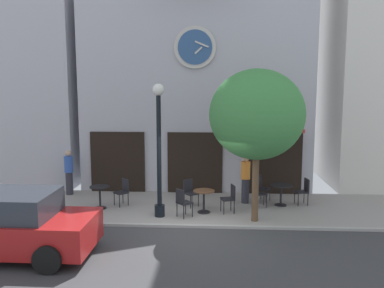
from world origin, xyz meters
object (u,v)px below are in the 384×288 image
object	(u,v)px
cafe_table_leftmost	(100,193)
pedestrian_blue	(69,172)
cafe_table_near_curb	(281,190)
cafe_chair_under_awning	(258,192)
cafe_chair_outer	(261,186)
pedestrian_orange	(245,179)
cafe_chair_near_lamp	(182,201)
cafe_chair_by_entrance	(230,196)
street_tree	(257,115)
parked_car_red	(4,225)
cafe_chair_corner	(123,190)
cafe_table_center_left	(204,197)
cafe_chair_left_end	(190,191)
street_lamp	(159,150)
cafe_chair_right_end	(304,189)

from	to	relation	value
cafe_table_leftmost	pedestrian_blue	size ratio (longest dim) A/B	0.45
cafe_table_near_curb	cafe_chair_under_awning	world-z (taller)	cafe_chair_under_awning
cafe_chair_outer	pedestrian_orange	world-z (taller)	pedestrian_orange
cafe_table_leftmost	cafe_chair_outer	bearing A→B (deg)	12.84
cafe_chair_near_lamp	cafe_chair_by_entrance	size ratio (longest dim) A/B	1.00
cafe_table_leftmost	pedestrian_orange	world-z (taller)	pedestrian_orange
pedestrian_orange	street_tree	bearing A→B (deg)	-85.38
cafe_chair_near_lamp	cafe_chair_by_entrance	world-z (taller)	same
pedestrian_blue	parked_car_red	world-z (taller)	pedestrian_blue
cafe_chair_by_entrance	cafe_chair_outer	world-z (taller)	same
street_tree	cafe_chair_corner	world-z (taller)	street_tree
cafe_table_leftmost	cafe_table_center_left	size ratio (longest dim) A/B	1.04
cafe_table_near_curb	cafe_chair_left_end	size ratio (longest dim) A/B	0.84
cafe_table_center_left	cafe_chair_left_end	size ratio (longest dim) A/B	0.81
cafe_chair_near_lamp	street_tree	bearing A→B (deg)	-5.38
street_lamp	cafe_table_center_left	world-z (taller)	street_lamp
street_tree	cafe_chair_left_end	bearing A→B (deg)	144.93
street_tree	cafe_table_near_curb	size ratio (longest dim) A/B	6.01
cafe_chair_left_end	cafe_chair_corner	xyz separation A→B (m)	(-2.27, -0.03, 0.00)
cafe_chair_left_end	cafe_chair_outer	xyz separation A→B (m)	(2.49, 0.77, 0.00)
cafe_table_near_curb	cafe_chair_under_awning	size ratio (longest dim) A/B	0.84
cafe_table_center_left	cafe_chair_right_end	world-z (taller)	cafe_chair_right_end
cafe_table_leftmost	cafe_table_near_curb	size ratio (longest dim) A/B	1.00
cafe_table_leftmost	pedestrian_orange	bearing A→B (deg)	11.00
cafe_table_center_left	cafe_chair_by_entrance	distance (m)	0.84
street_lamp	cafe_chair_right_end	size ratio (longest dim) A/B	4.56
cafe_chair_right_end	pedestrian_orange	world-z (taller)	pedestrian_orange
street_lamp	cafe_chair_by_entrance	bearing A→B (deg)	12.91
cafe_table_center_left	cafe_chair_right_end	xyz separation A→B (m)	(3.38, 1.09, 0.02)
cafe_table_leftmost	cafe_chair_by_entrance	bearing A→B (deg)	-2.60
cafe_chair_by_entrance	pedestrian_blue	xyz separation A→B (m)	(-5.91, 1.88, 0.33)
cafe_table_near_curb	pedestrian_orange	distance (m)	1.26
cafe_chair_near_lamp	pedestrian_orange	distance (m)	2.68
cafe_chair_left_end	pedestrian_orange	size ratio (longest dim) A/B	0.54
cafe_table_center_left	cafe_table_leftmost	bearing A→B (deg)	175.97
cafe_table_leftmost	parked_car_red	size ratio (longest dim) A/B	0.17
cafe_chair_under_awning	pedestrian_blue	bearing A→B (deg)	169.95
pedestrian_orange	cafe_table_leftmost	bearing A→B (deg)	-169.00
cafe_chair_near_lamp	pedestrian_blue	world-z (taller)	pedestrian_blue
cafe_chair_right_end	cafe_table_leftmost	bearing A→B (deg)	-172.93
street_tree	pedestrian_orange	distance (m)	3.02
street_lamp	cafe_chair_left_end	xyz separation A→B (m)	(0.87, 1.17, -1.56)
cafe_chair_left_end	cafe_table_near_curb	bearing A→B (deg)	3.99
street_lamp	parked_car_red	size ratio (longest dim) A/B	0.95
cafe_chair_under_awning	pedestrian_blue	size ratio (longest dim) A/B	0.54
street_lamp	cafe_chair_near_lamp	world-z (taller)	street_lamp
cafe_chair_left_end	pedestrian_blue	bearing A→B (deg)	165.10
cafe_table_center_left	cafe_chair_by_entrance	world-z (taller)	cafe_chair_by_entrance
pedestrian_orange	parked_car_red	world-z (taller)	pedestrian_orange
cafe_table_leftmost	cafe_chair_under_awning	size ratio (longest dim) A/B	0.84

